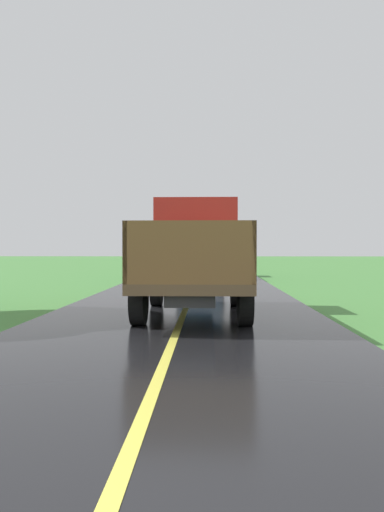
{
  "coord_description": "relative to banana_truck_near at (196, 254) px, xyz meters",
  "views": [
    {
      "loc": [
        0.59,
        -1.85,
        1.6
      ],
      "look_at": [
        0.14,
        11.37,
        1.4
      ],
      "focal_mm": 35.22,
      "sensor_mm": 36.0,
      "label": 1
    }
  ],
  "objects": [
    {
      "name": "banana_truck_far",
      "position": [
        -0.12,
        15.62,
        0.0
      ],
      "size": [
        2.38,
        5.81,
        2.8
      ],
      "color": "#2D2D30",
      "rests_on": "road_surface"
    },
    {
      "name": "banana_truck_near",
      "position": [
        0.0,
        0.0,
        0.0
      ],
      "size": [
        2.38,
        5.82,
        2.8
      ],
      "color": "#2D2D30",
      "rests_on": "road_surface"
    }
  ]
}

